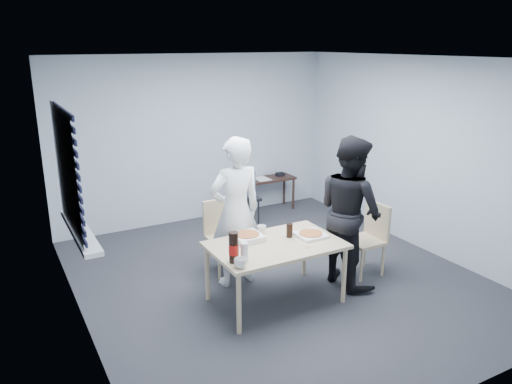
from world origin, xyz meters
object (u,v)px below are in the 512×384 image
chair_far (223,230)px  chair_right (370,233)px  backpack (245,185)px  mug_b (262,229)px  person_black (350,211)px  stool (245,204)px  dining_table (276,249)px  soda_bottle (234,248)px  person_white (236,212)px  side_table (270,182)px  mug_a (240,263)px

chair_far → chair_right: 1.82m
backpack → mug_b: bearing=-89.9°
person_black → stool: size_ratio=3.35×
dining_table → backpack: bearing=70.9°
soda_bottle → mug_b: bearing=41.1°
dining_table → person_black: person_black is taller
person_white → side_table: (1.70, 2.12, -0.40)m
stool → mug_b: mug_b is taller
chair_far → stool: chair_far is taller
person_black → chair_right: bearing=-81.1°
stool → person_black: bearing=-82.2°
dining_table → mug_b: bearing=87.4°
mug_a → side_table: bearing=55.4°
backpack → soda_bottle: (-1.32, -2.29, 0.12)m
mug_b → mug_a: bearing=-132.3°
backpack → mug_b: 1.89m
person_white → soda_bottle: 0.93m
dining_table → mug_a: (-0.60, -0.35, 0.11)m
chair_right → chair_far: bearing=147.8°
side_table → person_white: bearing=-128.7°
mug_a → mug_b: size_ratio=1.23×
side_table → mug_a: mug_a is taller
stool → backpack: backpack is taller
stool → mug_b: (-0.70, -1.76, 0.31)m
chair_far → side_table: size_ratio=1.05×
side_table → soda_bottle: soda_bottle is taller
mug_b → person_white: bearing=123.6°
chair_right → person_white: person_white is taller
person_white → soda_bottle: size_ratio=5.61×
person_black → soda_bottle: bearing=97.6°
chair_far → side_table: bearing=45.4°
person_black → stool: person_black is taller
chair_far → backpack: size_ratio=2.23×
chair_far → side_table: 2.39m
dining_table → soda_bottle: soda_bottle is taller
person_white → mug_a: (-0.43, -0.96, -0.15)m
person_black → mug_a: size_ratio=14.39×
stool → backpack: size_ratio=1.32×
chair_right → stool: (-0.67, 2.03, -0.09)m
dining_table → chair_far: bearing=98.1°
person_black → stool: 2.16m
person_black → mug_b: person_black is taller
chair_far → person_white: person_white is taller
person_white → stool: (0.89, 1.48, -0.47)m
stool → soda_bottle: bearing=-119.9°
side_table → mug_b: 2.85m
chair_far → mug_a: 1.47m
dining_table → soda_bottle: bearing=-161.2°
mug_a → person_white: bearing=65.9°
person_white → soda_bottle: bearing=62.3°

